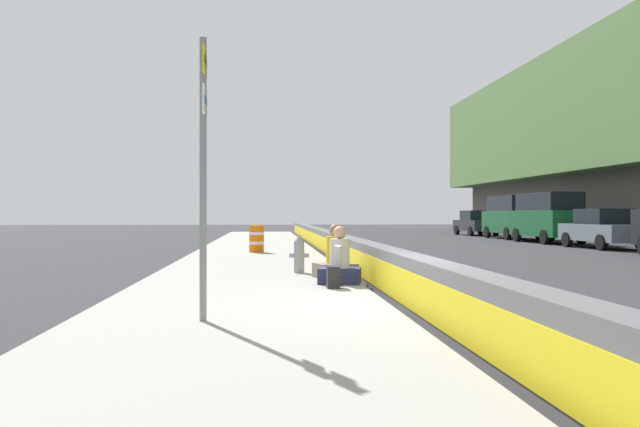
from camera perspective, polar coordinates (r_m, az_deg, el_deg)
The scene contains 13 objects.
ground_plane at distance 10.00m, azimuth 8.81°, elevation -8.65°, with size 160.00×160.00×0.00m, color #2B2B2D.
sidewalk_strip at distance 9.72m, azimuth -6.72°, elevation -8.48°, with size 80.00×4.40×0.14m, color gray.
jersey_barrier at distance 9.95m, azimuth 8.79°, elevation -6.24°, with size 76.00×0.45×0.85m.
route_sign_post at distance 8.52m, azimuth -10.05°, elevation 4.76°, with size 0.44×0.09×3.60m.
fire_hydrant at distance 15.21m, azimuth -1.82°, elevation -3.45°, with size 0.26×0.46×0.88m.
seated_person_foreground at distance 12.91m, azimuth 1.72°, elevation -4.51°, with size 0.83×0.92×1.12m.
seated_person_middle at distance 14.03m, azimuth 1.33°, elevation -4.12°, with size 0.88×0.97×1.14m.
backpack at distance 12.10m, azimuth 1.18°, elevation -5.55°, with size 0.32×0.28×0.40m.
construction_barrel at distance 23.26m, azimuth -5.51°, elevation -2.18°, with size 0.54×0.54×0.95m.
parked_car_fourth at distance 30.70m, azimuth 23.26°, elevation -1.20°, with size 4.55×2.05×1.71m.
parked_car_midline at distance 35.57m, azimuth 19.11°, elevation -0.24°, with size 5.16×2.23×2.56m.
parked_car_far at distance 40.69m, azimuth 16.31°, elevation -0.21°, with size 5.13×2.16×2.56m.
parked_car_farther at distance 46.56m, azimuth 13.33°, elevation -0.79°, with size 4.56×2.07×1.71m.
Camera 1 is at (-9.61, 2.32, 1.50)m, focal length 37.01 mm.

